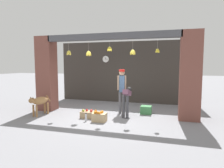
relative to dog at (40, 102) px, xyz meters
The scene contains 13 objects.
ground_plane 2.69m from the dog, 14.27° to the left, with size 60.00×60.00×0.00m, color gray.
shop_back_wall 4.51m from the dog, 54.50° to the left, with size 7.00×0.12×3.09m, color #38332D.
shop_pillar_left 1.41m from the dog, 107.25° to the left, with size 0.70×0.60×3.09m, color brown.
shop_pillar_right 5.58m from the dog, ahead, with size 0.70×0.60×3.09m, color brown.
storefront_awning 3.57m from the dog, 16.88° to the left, with size 5.10×0.28×0.85m.
dog is the anchor object (origin of this frame).
shopkeeper 3.20m from the dog, 22.17° to the left, with size 0.33×0.30×1.75m.
worker_stooping 3.31m from the dog, 13.17° to the left, with size 0.25×0.81×1.07m.
fruit_crate_oranges 2.49m from the dog, ahead, with size 0.46×0.33×0.37m.
fruit_crate_apples 1.96m from the dog, ahead, with size 0.53×0.33×0.32m.
produce_box_green 4.12m from the dog, 19.54° to the left, with size 0.42×0.36×0.31m, color #42844C.
water_bottle 2.06m from the dog, ahead, with size 0.07×0.07×0.28m.
wall_clock 4.17m from the dog, 66.66° to the left, with size 0.36×0.03×0.36m.
Camera 1 is at (2.17, -7.05, 1.95)m, focal length 32.00 mm.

